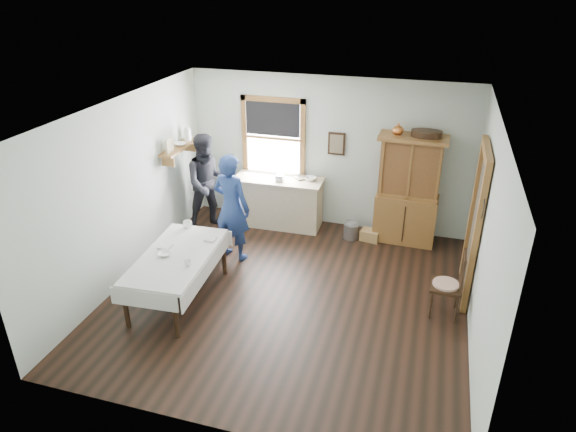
{
  "coord_description": "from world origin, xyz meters",
  "views": [
    {
      "loc": [
        1.75,
        -5.95,
        4.32
      ],
      "look_at": [
        -0.09,
        0.3,
        1.14
      ],
      "focal_mm": 32.0,
      "sensor_mm": 36.0,
      "label": 1
    }
  ],
  "objects_px": {
    "woman_blue": "(232,211)",
    "pail": "(351,231)",
    "china_hutch": "(408,190)",
    "figure_dark": "(209,186)",
    "dining_table": "(178,277)",
    "work_counter": "(279,202)",
    "spindle_chair": "(447,283)",
    "wicker_basket": "(370,235)"
  },
  "relations": [
    {
      "from": "spindle_chair",
      "to": "woman_blue",
      "type": "relative_size",
      "value": 0.59
    },
    {
      "from": "wicker_basket",
      "to": "figure_dark",
      "type": "relative_size",
      "value": 0.2
    },
    {
      "from": "work_counter",
      "to": "dining_table",
      "type": "distance_m",
      "value": 2.73
    },
    {
      "from": "dining_table",
      "to": "figure_dark",
      "type": "bearing_deg",
      "value": 102.68
    },
    {
      "from": "wicker_basket",
      "to": "woman_blue",
      "type": "relative_size",
      "value": 0.2
    },
    {
      "from": "china_hutch",
      "to": "pail",
      "type": "xyz_separation_m",
      "value": [
        -0.89,
        -0.19,
        -0.8
      ]
    },
    {
      "from": "china_hutch",
      "to": "woman_blue",
      "type": "relative_size",
      "value": 1.14
    },
    {
      "from": "dining_table",
      "to": "wicker_basket",
      "type": "xyz_separation_m",
      "value": [
        2.37,
        2.52,
        -0.27
      ]
    },
    {
      "from": "work_counter",
      "to": "spindle_chair",
      "type": "xyz_separation_m",
      "value": [
        2.98,
        -1.95,
        0.03
      ]
    },
    {
      "from": "work_counter",
      "to": "china_hutch",
      "type": "xyz_separation_m",
      "value": [
        2.26,
        0.04,
        0.49
      ]
    },
    {
      "from": "pail",
      "to": "figure_dark",
      "type": "bearing_deg",
      "value": -173.29
    },
    {
      "from": "woman_blue",
      "to": "figure_dark",
      "type": "bearing_deg",
      "value": -33.6
    },
    {
      "from": "wicker_basket",
      "to": "woman_blue",
      "type": "height_order",
      "value": "woman_blue"
    },
    {
      "from": "woman_blue",
      "to": "pail",
      "type": "bearing_deg",
      "value": -132.22
    },
    {
      "from": "pail",
      "to": "woman_blue",
      "type": "relative_size",
      "value": 0.17
    },
    {
      "from": "dining_table",
      "to": "woman_blue",
      "type": "relative_size",
      "value": 1.1
    },
    {
      "from": "pail",
      "to": "china_hutch",
      "type": "bearing_deg",
      "value": 12.23
    },
    {
      "from": "china_hutch",
      "to": "wicker_basket",
      "type": "xyz_separation_m",
      "value": [
        -0.55,
        -0.17,
        -0.85
      ]
    },
    {
      "from": "woman_blue",
      "to": "china_hutch",
      "type": "bearing_deg",
      "value": -138.74
    },
    {
      "from": "spindle_chair",
      "to": "pail",
      "type": "relative_size",
      "value": 3.55
    },
    {
      "from": "work_counter",
      "to": "pail",
      "type": "xyz_separation_m",
      "value": [
        1.37,
        -0.15,
        -0.32
      ]
    },
    {
      "from": "pail",
      "to": "wicker_basket",
      "type": "height_order",
      "value": "pail"
    },
    {
      "from": "china_hutch",
      "to": "pail",
      "type": "distance_m",
      "value": 1.21
    },
    {
      "from": "pail",
      "to": "woman_blue",
      "type": "xyz_separation_m",
      "value": [
        -1.74,
        -1.16,
        0.69
      ]
    },
    {
      "from": "spindle_chair",
      "to": "woman_blue",
      "type": "height_order",
      "value": "woman_blue"
    },
    {
      "from": "china_hutch",
      "to": "woman_blue",
      "type": "xyz_separation_m",
      "value": [
        -2.63,
        -1.36,
        -0.12
      ]
    },
    {
      "from": "woman_blue",
      "to": "figure_dark",
      "type": "xyz_separation_m",
      "value": [
        -0.79,
        0.87,
        -0.01
      ]
    },
    {
      "from": "pail",
      "to": "figure_dark",
      "type": "xyz_separation_m",
      "value": [
        -2.53,
        -0.3,
        0.68
      ]
    },
    {
      "from": "woman_blue",
      "to": "dining_table",
      "type": "bearing_deg",
      "value": 91.34
    },
    {
      "from": "pail",
      "to": "woman_blue",
      "type": "height_order",
      "value": "woman_blue"
    },
    {
      "from": "china_hutch",
      "to": "spindle_chair",
      "type": "bearing_deg",
      "value": -68.73
    },
    {
      "from": "woman_blue",
      "to": "spindle_chair",
      "type": "bearing_deg",
      "value": -176.86
    },
    {
      "from": "dining_table",
      "to": "wicker_basket",
      "type": "bearing_deg",
      "value": 46.69
    },
    {
      "from": "dining_table",
      "to": "woman_blue",
      "type": "distance_m",
      "value": 1.44
    },
    {
      "from": "china_hutch",
      "to": "pail",
      "type": "relative_size",
      "value": 6.87
    },
    {
      "from": "dining_table",
      "to": "spindle_chair",
      "type": "distance_m",
      "value": 3.7
    },
    {
      "from": "work_counter",
      "to": "figure_dark",
      "type": "bearing_deg",
      "value": -159.98
    },
    {
      "from": "spindle_chair",
      "to": "pail",
      "type": "distance_m",
      "value": 2.44
    },
    {
      "from": "dining_table",
      "to": "spindle_chair",
      "type": "bearing_deg",
      "value": 10.85
    },
    {
      "from": "work_counter",
      "to": "china_hutch",
      "type": "distance_m",
      "value": 2.32
    },
    {
      "from": "pail",
      "to": "wicker_basket",
      "type": "xyz_separation_m",
      "value": [
        0.34,
        0.02,
        -0.04
      ]
    },
    {
      "from": "work_counter",
      "to": "pail",
      "type": "distance_m",
      "value": 1.42
    }
  ]
}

